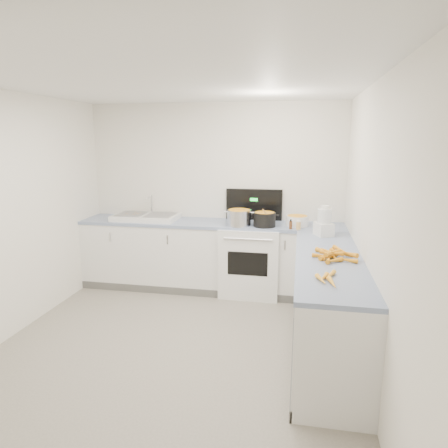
% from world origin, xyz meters
% --- Properties ---
extents(floor, '(3.50, 4.00, 0.00)m').
position_xyz_m(floor, '(0.00, 0.00, 0.00)').
color(floor, gray).
rests_on(floor, ground).
extents(ceiling, '(3.50, 4.00, 0.00)m').
position_xyz_m(ceiling, '(0.00, 0.00, 2.50)').
color(ceiling, white).
rests_on(ceiling, ground).
extents(wall_back, '(3.50, 0.00, 2.50)m').
position_xyz_m(wall_back, '(0.00, 2.00, 1.25)').
color(wall_back, white).
rests_on(wall_back, ground).
extents(wall_front, '(3.50, 0.00, 2.50)m').
position_xyz_m(wall_front, '(0.00, -2.00, 1.25)').
color(wall_front, white).
rests_on(wall_front, ground).
extents(wall_right, '(0.00, 4.00, 2.50)m').
position_xyz_m(wall_right, '(1.75, 0.00, 1.25)').
color(wall_right, white).
rests_on(wall_right, ground).
extents(counter_back, '(3.50, 0.62, 0.94)m').
position_xyz_m(counter_back, '(0.00, 1.70, 0.47)').
color(counter_back, white).
rests_on(counter_back, ground).
extents(counter_right, '(0.62, 2.20, 0.94)m').
position_xyz_m(counter_right, '(1.45, 0.30, 0.47)').
color(counter_right, white).
rests_on(counter_right, ground).
extents(stove, '(0.76, 0.65, 1.36)m').
position_xyz_m(stove, '(0.55, 1.69, 0.47)').
color(stove, white).
rests_on(stove, ground).
extents(sink, '(0.86, 0.52, 0.31)m').
position_xyz_m(sink, '(-0.90, 1.70, 0.98)').
color(sink, white).
rests_on(sink, counter_back).
extents(steel_pot, '(0.37, 0.37, 0.22)m').
position_xyz_m(steel_pot, '(0.41, 1.55, 1.03)').
color(steel_pot, silver).
rests_on(steel_pot, stove).
extents(black_pot, '(0.32, 0.32, 0.20)m').
position_xyz_m(black_pot, '(0.73, 1.56, 1.02)').
color(black_pot, black).
rests_on(black_pot, stove).
extents(wooden_spoon, '(0.09, 0.34, 0.01)m').
position_xyz_m(wooden_spoon, '(0.73, 1.56, 1.13)').
color(wooden_spoon, '#AD7A47').
rests_on(wooden_spoon, black_pot).
extents(mixing_bowl, '(0.35, 0.35, 0.13)m').
position_xyz_m(mixing_bowl, '(1.14, 1.68, 1.01)').
color(mixing_bowl, white).
rests_on(mixing_bowl, counter_back).
extents(extract_bottle, '(0.04, 0.04, 0.10)m').
position_xyz_m(extract_bottle, '(1.06, 1.46, 0.99)').
color(extract_bottle, '#593319').
rests_on(extract_bottle, counter_back).
extents(spice_jar, '(0.06, 0.06, 0.10)m').
position_xyz_m(spice_jar, '(1.16, 1.46, 0.99)').
color(spice_jar, '#E5B266').
rests_on(spice_jar, counter_back).
extents(food_processor, '(0.24, 0.26, 0.35)m').
position_xyz_m(food_processor, '(1.44, 1.20, 1.09)').
color(food_processor, white).
rests_on(food_processor, counter_right).
extents(carrot_pile, '(0.41, 0.44, 0.08)m').
position_xyz_m(carrot_pile, '(1.48, 0.30, 0.98)').
color(carrot_pile, orange).
rests_on(carrot_pile, counter_right).
extents(peeled_carrots, '(0.18, 0.37, 0.04)m').
position_xyz_m(peeled_carrots, '(1.39, -0.34, 0.96)').
color(peeled_carrots, '#FFA826').
rests_on(peeled_carrots, counter_right).
extents(peelings, '(0.21, 0.24, 0.01)m').
position_xyz_m(peelings, '(-1.08, 1.70, 1.02)').
color(peelings, tan).
rests_on(peelings, sink).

